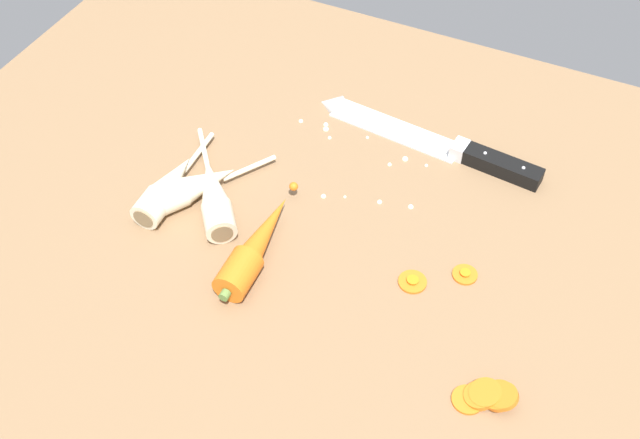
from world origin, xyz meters
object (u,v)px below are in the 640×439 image
object	(u,v)px
parsnip_mid_left	(167,188)
carrot_slice_stack	(486,396)
carrot_slice_stray_near	(413,281)
carrot_slice_stray_mid	(465,274)
parsnip_front	(214,195)
whole_carrot	(256,247)
parsnip_mid_right	(195,187)
chefs_knife	(422,137)

from	to	relation	value
parsnip_mid_left	carrot_slice_stack	xyz separation A→B (cm)	(47.48, -10.90, -1.15)
carrot_slice_stack	parsnip_mid_left	bearing A→B (deg)	167.07
carrot_slice_stray_near	carrot_slice_stray_mid	distance (cm)	6.65
carrot_slice_stack	carrot_slice_stray_mid	bearing A→B (deg)	115.68
parsnip_front	carrot_slice_stack	xyz separation A→B (cm)	(41.13, -12.34, -1.15)
carrot_slice_stray_near	carrot_slice_stray_mid	bearing A→B (deg)	34.85
parsnip_front	parsnip_mid_left	bearing A→B (deg)	-167.23
whole_carrot	parsnip_mid_right	size ratio (longest dim) A/B	1.24
parsnip_front	carrot_slice_stack	bearing A→B (deg)	-16.70
whole_carrot	chefs_knife	bearing A→B (deg)	68.71
parsnip_mid_left	parsnip_mid_right	xyz separation A→B (cm)	(3.25, 1.78, 0.00)
carrot_slice_stack	carrot_slice_stray_mid	xyz separation A→B (cm)	(-7.36, 15.31, -0.47)
parsnip_mid_right	carrot_slice_stack	xyz separation A→B (cm)	(44.23, -12.68, -1.15)
parsnip_mid_right	whole_carrot	bearing A→B (deg)	-25.24
chefs_knife	carrot_slice_stack	bearing A→B (deg)	-60.18
carrot_slice_stray_near	chefs_knife	bearing A→B (deg)	107.71
chefs_knife	carrot_slice_stack	xyz separation A→B (cm)	(20.64, -36.02, 0.18)
chefs_knife	parsnip_mid_right	xyz separation A→B (cm)	(-23.59, -23.34, 1.33)
parsnip_front	parsnip_mid_right	xyz separation A→B (cm)	(-3.10, 0.34, 0.00)
chefs_knife	carrot_slice_stray_near	distance (cm)	25.73
whole_carrot	carrot_slice_stray_near	size ratio (longest dim) A/B	5.78
parsnip_mid_left	whole_carrot	bearing A→B (deg)	-14.43
chefs_knife	parsnip_front	bearing A→B (deg)	-130.86
carrot_slice_stray_near	carrot_slice_stray_mid	world-z (taller)	same
whole_carrot	carrot_slice_stack	size ratio (longest dim) A/B	2.96
whole_carrot	carrot_slice_stack	world-z (taller)	whole_carrot
parsnip_mid_right	carrot_slice_stack	size ratio (longest dim) A/B	2.40
chefs_knife	whole_carrot	xyz separation A→B (cm)	(-11.34, -29.11, 1.45)
carrot_slice_stray_near	whole_carrot	bearing A→B (deg)	-166.50
carrot_slice_stray_near	carrot_slice_stray_mid	xyz separation A→B (cm)	(5.45, 3.80, 0.00)
parsnip_front	parsnip_mid_left	xyz separation A→B (cm)	(-6.35, -1.44, 0.00)
parsnip_front	carrot_slice_stack	world-z (taller)	parsnip_front
carrot_slice_stack	carrot_slice_stray_near	xyz separation A→B (cm)	(-12.81, 11.51, -0.47)
whole_carrot	carrot_slice_stray_mid	bearing A→B (deg)	18.83
carrot_slice_stack	carrot_slice_stray_mid	world-z (taller)	carrot_slice_stack
parsnip_front	carrot_slice_stack	size ratio (longest dim) A/B	2.59
parsnip_mid_right	carrot_slice_stray_mid	xyz separation A→B (cm)	(36.87, 2.63, -1.62)
parsnip_mid_right	carrot_slice_stray_mid	distance (cm)	37.00
whole_carrot	parsnip_front	bearing A→B (deg)	149.31
whole_carrot	carrot_slice_stray_mid	world-z (taller)	whole_carrot
chefs_knife	parsnip_front	xyz separation A→B (cm)	(-20.49, -23.68, 1.33)
whole_carrot	carrot_slice_stack	xyz separation A→B (cm)	(31.98, -6.91, -1.27)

